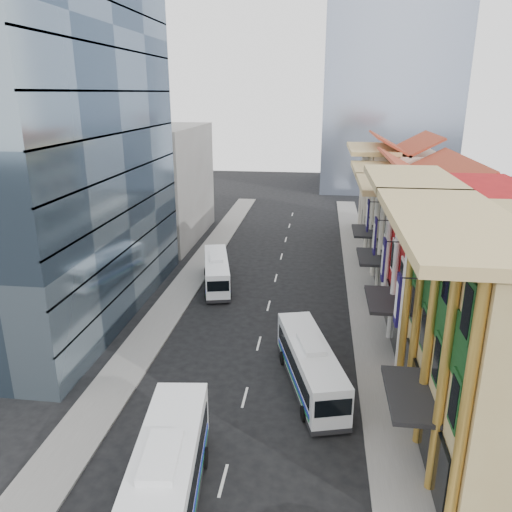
# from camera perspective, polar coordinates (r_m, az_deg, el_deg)

# --- Properties ---
(ground) EXTENTS (200.00, 200.00, 0.00)m
(ground) POSITION_cam_1_polar(r_m,az_deg,el_deg) (25.85, -4.24, -25.69)
(ground) COLOR black
(ground) RESTS_ON ground
(sidewalk_right) EXTENTS (3.00, 90.00, 0.15)m
(sidewalk_right) POSITION_cam_1_polar(r_m,az_deg,el_deg) (44.19, 12.54, -6.06)
(sidewalk_right) COLOR slate
(sidewalk_right) RESTS_ON ground
(sidewalk_left) EXTENTS (3.00, 90.00, 0.15)m
(sidewalk_left) POSITION_cam_1_polar(r_m,az_deg,el_deg) (45.74, -9.24, -4.99)
(sidewalk_left) COLOR slate
(sidewalk_left) RESTS_ON ground
(shophouse_red) EXTENTS (8.00, 10.00, 12.00)m
(shophouse_red) POSITION_cam_1_polar(r_m,az_deg,el_deg) (38.44, 21.92, -1.20)
(shophouse_red) COLOR #A11213
(shophouse_red) RESTS_ON ground
(shophouse_cream_near) EXTENTS (8.00, 9.00, 10.00)m
(shophouse_cream_near) POSITION_cam_1_polar(r_m,az_deg,el_deg) (47.56, 19.12, 1.43)
(shophouse_cream_near) COLOR beige
(shophouse_cream_near) RESTS_ON ground
(shophouse_cream_mid) EXTENTS (8.00, 9.00, 10.00)m
(shophouse_cream_mid) POSITION_cam_1_polar(r_m,az_deg,el_deg) (56.10, 17.40, 4.06)
(shophouse_cream_mid) COLOR beige
(shophouse_cream_mid) RESTS_ON ground
(shophouse_cream_far) EXTENTS (8.00, 12.00, 11.00)m
(shophouse_cream_far) POSITION_cam_1_polar(r_m,az_deg,el_deg) (66.12, 15.99, 6.69)
(shophouse_cream_far) COLOR beige
(shophouse_cream_far) RESTS_ON ground
(office_tower) EXTENTS (12.00, 26.00, 30.00)m
(office_tower) POSITION_cam_1_polar(r_m,az_deg,el_deg) (42.86, -22.72, 12.96)
(office_tower) COLOR #3A4B5C
(office_tower) RESTS_ON ground
(office_block_far) EXTENTS (10.00, 18.00, 14.00)m
(office_block_far) POSITION_cam_1_polar(r_m,az_deg,el_deg) (64.39, -11.01, 8.12)
(office_block_far) COLOR gray
(office_block_far) RESTS_ON ground
(bus_left_near) EXTENTS (4.09, 11.89, 3.74)m
(bus_left_near) POSITION_cam_1_polar(r_m,az_deg,el_deg) (23.73, -10.52, -24.66)
(bus_left_near) COLOR silver
(bus_left_near) RESTS_ON ground
(bus_left_far) EXTENTS (4.38, 9.80, 3.06)m
(bus_left_far) POSITION_cam_1_polar(r_m,az_deg,el_deg) (48.24, -4.53, -1.70)
(bus_left_far) COLOR white
(bus_left_far) RESTS_ON ground
(bus_right) EXTENTS (4.99, 10.40, 3.25)m
(bus_right) POSITION_cam_1_polar(r_m,az_deg,el_deg) (32.26, 6.21, -12.21)
(bus_right) COLOR silver
(bus_right) RESTS_ON ground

